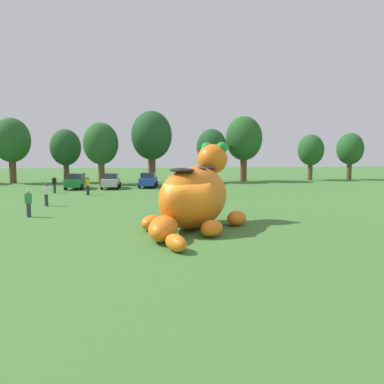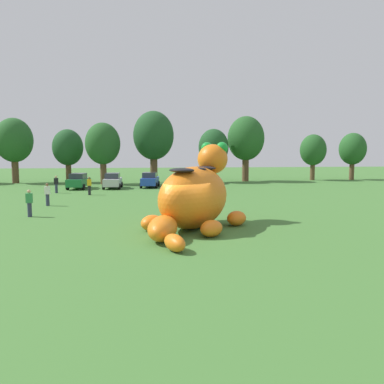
{
  "view_description": "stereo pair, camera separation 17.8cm",
  "coord_description": "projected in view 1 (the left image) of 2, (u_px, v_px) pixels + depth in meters",
  "views": [
    {
      "loc": [
        -2.23,
        -18.78,
        4.06
      ],
      "look_at": [
        0.57,
        2.36,
        1.82
      ],
      "focal_mm": 35.99,
      "sensor_mm": 36.0,
      "label": 1
    },
    {
      "loc": [
        -2.05,
        -18.8,
        4.06
      ],
      "look_at": [
        0.57,
        2.36,
        1.82
      ],
      "focal_mm": 35.99,
      "sensor_mm": 36.0,
      "label": 2
    }
  ],
  "objects": [
    {
      "name": "giant_inflatable_creature",
      "position": [
        195.0,
        196.0,
        20.45
      ],
      "size": [
        6.29,
        8.93,
        4.63
      ],
      "color": "orange",
      "rests_on": "ground"
    },
    {
      "name": "tree_right",
      "position": [
        311.0,
        150.0,
        55.01
      ],
      "size": [
        3.68,
        3.68,
        6.53
      ],
      "color": "brown",
      "rests_on": "ground"
    },
    {
      "name": "car_blue",
      "position": [
        148.0,
        180.0,
        43.92
      ],
      "size": [
        2.35,
        4.29,
        1.72
      ],
      "color": "#2347B7",
      "rests_on": "ground"
    },
    {
      "name": "car_green",
      "position": [
        77.0,
        181.0,
        42.06
      ],
      "size": [
        2.25,
        4.25,
        1.72
      ],
      "color": "#1E7238",
      "rests_on": "ground"
    },
    {
      "name": "tree_mid_right",
      "position": [
        244.0,
        139.0,
        52.67
      ],
      "size": [
        5.01,
        5.01,
        8.89
      ],
      "color": "brown",
      "rests_on": "ground"
    },
    {
      "name": "tree_mid_left",
      "position": [
        66.0,
        148.0,
        50.31
      ],
      "size": [
        3.94,
        3.94,
        7.0
      ],
      "color": "brown",
      "rests_on": "ground"
    },
    {
      "name": "spectator_near_inflatable",
      "position": [
        28.0,
        204.0,
        23.9
      ],
      "size": [
        0.38,
        0.26,
        1.71
      ],
      "color": "#2D334C",
      "rests_on": "ground"
    },
    {
      "name": "spectator_mid_field",
      "position": [
        46.0,
        195.0,
        28.82
      ],
      "size": [
        0.38,
        0.26,
        1.71
      ],
      "color": "#2D334C",
      "rests_on": "ground"
    },
    {
      "name": "tree_far_right",
      "position": [
        350.0,
        149.0,
        55.86
      ],
      "size": [
        3.82,
        3.82,
        6.77
      ],
      "color": "brown",
      "rests_on": "ground"
    },
    {
      "name": "tree_left",
      "position": [
        11.0,
        141.0,
        49.13
      ],
      "size": [
        4.72,
        4.72,
        8.38
      ],
      "color": "brown",
      "rests_on": "ground"
    },
    {
      "name": "tree_centre_right",
      "position": [
        212.0,
        147.0,
        50.94
      ],
      "size": [
        3.98,
        3.98,
        7.07
      ],
      "color": "brown",
      "rests_on": "ground"
    },
    {
      "name": "spectator_wandering",
      "position": [
        54.0,
        185.0,
        37.77
      ],
      "size": [
        0.38,
        0.26,
        1.71
      ],
      "color": "#2D334C",
      "rests_on": "ground"
    },
    {
      "name": "ground_plane",
      "position": [
        187.0,
        233.0,
        19.23
      ],
      "size": [
        160.0,
        160.0,
        0.0
      ],
      "primitive_type": "plane",
      "color": "#427533"
    },
    {
      "name": "tree_centre_left",
      "position": [
        101.0,
        144.0,
        47.72
      ],
      "size": [
        4.32,
        4.32,
        7.66
      ],
      "color": "brown",
      "rests_on": "ground"
    },
    {
      "name": "spectator_by_cars",
      "position": [
        88.0,
        186.0,
        36.1
      ],
      "size": [
        0.38,
        0.26,
        1.71
      ],
      "color": "black",
      "rests_on": "ground"
    },
    {
      "name": "car_black",
      "position": [
        181.0,
        179.0,
        44.61
      ],
      "size": [
        1.96,
        4.11,
        1.72
      ],
      "color": "black",
      "rests_on": "ground"
    },
    {
      "name": "tree_centre",
      "position": [
        152.0,
        136.0,
        49.85
      ],
      "size": [
        5.25,
        5.25,
        9.31
      ],
      "color": "brown",
      "rests_on": "ground"
    },
    {
      "name": "car_silver",
      "position": [
        111.0,
        181.0,
        42.6
      ],
      "size": [
        2.04,
        4.15,
        1.72
      ],
      "color": "#B7BABF",
      "rests_on": "ground"
    }
  ]
}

